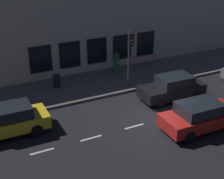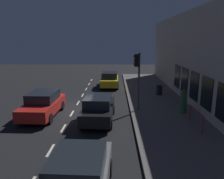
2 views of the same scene
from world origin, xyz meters
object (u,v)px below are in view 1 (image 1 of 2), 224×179
Objects in this scene: parked_car_0 at (172,88)px; parked_car_1 at (9,121)px; trash_bin at (57,81)px; pedestrian_0 at (116,63)px; parked_car_3 at (201,116)px; traffic_light at (130,50)px.

parked_car_0 is 10.22m from parked_car_1.
pedestrian_0 is at bearing -82.96° from trash_bin.
traffic_light is at bearing -169.92° from parked_car_3.
parked_car_1 is 10.21m from parked_car_3.
parked_car_0 is at bearing -90.61° from pedestrian_0.
traffic_light is 2.46× the size of pedestrian_0.
traffic_light is at bearing -75.81° from parked_car_1.
parked_car_0 is at bearing 168.42° from parked_car_3.
trash_bin is (2.41, 4.41, -2.30)m from traffic_light.
parked_car_0 is 5.05× the size of trash_bin.
parked_car_0 is 7.90m from trash_bin.
parked_car_1 is at bearing 137.93° from trash_bin.
traffic_light is 8.93m from parked_car_1.
parked_car_0 is 0.95× the size of parked_car_3.
parked_car_0 and parked_car_1 have the same top height.
parked_car_1 is at bearing -163.38° from pedestrian_0.
pedestrian_0 is at bearing 14.77° from parked_car_0.
parked_car_0 and parked_car_3 have the same top height.
parked_car_1 is at bearing -112.05° from parked_car_3.
parked_car_0 is at bearing -92.06° from parked_car_1.
parked_car_3 is 5.31× the size of trash_bin.
parked_car_3 is (-4.14, -9.33, 0.00)m from parked_car_1.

